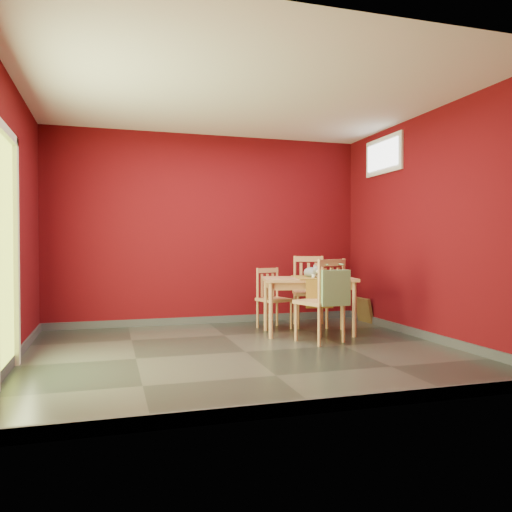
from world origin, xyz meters
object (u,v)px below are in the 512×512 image
object	(u,v)px
tote_bag	(335,288)
picture_frame	(364,310)
dining_table	(308,285)
chair_far_left	(273,297)
chair_far_right	(310,290)
chair_near	(322,300)
cat	(312,270)

from	to	relation	value
tote_bag	picture_frame	size ratio (longest dim) A/B	1.28
dining_table	chair_far_left	bearing A→B (deg)	118.66
chair_far_right	tote_bag	bearing A→B (deg)	-101.19
chair_far_left	chair_far_right	xyz separation A→B (m)	(0.56, 0.03, 0.08)
dining_table	chair_far_left	size ratio (longest dim) A/B	1.54
chair_far_left	chair_near	xyz separation A→B (m)	(0.24, -1.11, 0.08)
chair_far_right	chair_near	bearing A→B (deg)	-105.73
chair_near	chair_far_right	bearing A→B (deg)	74.27
dining_table	tote_bag	xyz separation A→B (m)	(-0.01, -0.78, 0.03)
chair_far_right	picture_frame	size ratio (longest dim) A/B	2.66
dining_table	chair_far_left	xyz separation A→B (m)	(-0.30, 0.54, -0.21)
chair_far_right	dining_table	bearing A→B (deg)	-114.48
chair_near	chair_far_left	bearing A→B (deg)	102.16
cat	chair_far_left	bearing A→B (deg)	133.39
chair_far_left	cat	world-z (taller)	cat
chair_near	tote_bag	xyz separation A→B (m)	(0.05, -0.22, 0.16)
chair_far_right	picture_frame	xyz separation A→B (m)	(0.88, 0.08, -0.32)
chair_far_left	cat	bearing A→B (deg)	-57.39
picture_frame	chair_far_left	bearing A→B (deg)	-175.78
chair_far_right	cat	size ratio (longest dim) A/B	2.66
picture_frame	tote_bag	bearing A→B (deg)	-128.80
tote_bag	picture_frame	bearing A→B (deg)	51.20
chair_near	picture_frame	world-z (taller)	chair_near
chair_far_left	picture_frame	world-z (taller)	chair_far_left
dining_table	chair_near	distance (m)	0.58
dining_table	chair_near	bearing A→B (deg)	-96.00
chair_far_right	cat	bearing A→B (deg)	-110.91
chair_far_left	tote_bag	world-z (taller)	tote_bag
chair_near	cat	size ratio (longest dim) A/B	2.66
chair_far_right	picture_frame	world-z (taller)	chair_far_right
chair_near	tote_bag	bearing A→B (deg)	-76.71
chair_far_left	chair_near	size ratio (longest dim) A/B	0.84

